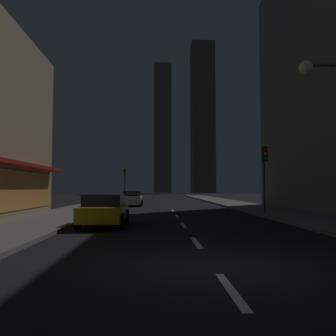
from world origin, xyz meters
The scene contains 12 objects.
ground_plane centered at (0.00, 32.00, -0.05)m, with size 78.00×136.00×0.10m, color black.
sidewalk_right centered at (7.00, 32.00, 0.07)m, with size 4.00×76.00×0.15m, color #605E59.
sidewalk_left centered at (-7.00, 32.00, 0.07)m, with size 4.00×76.00×0.15m, color #605E59.
lane_marking_center centered at (0.00, 8.40, 0.01)m, with size 0.16×23.00×0.01m.
skyscraper_distant_tall centered at (1.18, 129.72, 25.27)m, with size 6.81×8.43×50.55m, color brown.
skyscraper_distant_mid centered at (14.55, 110.48, 25.72)m, with size 7.77×7.78×51.45m, color #4E4A3A.
car_parked_near centered at (-3.60, 7.98, 0.74)m, with size 1.98×4.24×1.45m.
car_parked_far centered at (-3.60, 26.26, 0.74)m, with size 1.98×4.24×1.45m.
fire_hydrant_far_left centered at (-5.90, 22.79, 0.45)m, with size 0.42×0.30×0.65m.
traffic_light_near_right centered at (5.50, 13.69, 3.19)m, with size 0.32×0.48×4.20m.
traffic_light_far_left centered at (-5.50, 39.36, 3.19)m, with size 0.32×0.48×4.20m.
street_lamp_right centered at (5.38, 5.36, 5.07)m, with size 1.96×0.56×6.58m.
Camera 1 is at (-1.26, -7.97, 1.72)m, focal length 37.53 mm.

